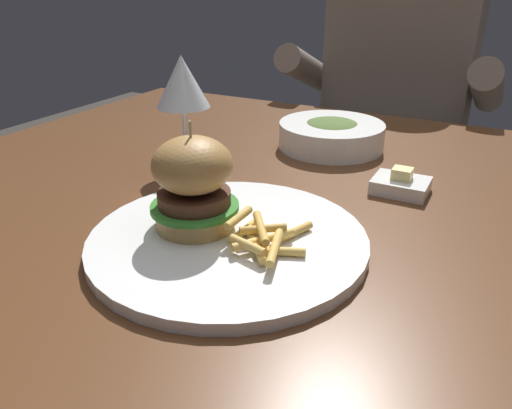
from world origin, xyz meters
name	(u,v)px	position (x,y,z in m)	size (l,w,h in m)	color
dining_table	(317,247)	(0.00, 0.00, 0.66)	(1.28, 0.95, 0.74)	#56331C
main_plate	(228,240)	(-0.04, -0.18, 0.75)	(0.32, 0.32, 0.01)	white
burger_sandwich	(193,183)	(-0.09, -0.18, 0.81)	(0.10, 0.10, 0.13)	tan
fries_pile	(262,237)	(0.00, -0.19, 0.77)	(0.09, 0.11, 0.03)	#E0B251
wine_glass	(182,86)	(-0.23, 0.00, 0.87)	(0.08, 0.08, 0.18)	silver
butter_dish	(401,184)	(0.10, 0.06, 0.75)	(0.08, 0.06, 0.04)	white
soup_bowl	(331,134)	(-0.06, 0.21, 0.76)	(0.18, 0.18, 0.05)	white
diner_person	(390,152)	(-0.07, 0.75, 0.56)	(0.51, 0.36, 1.18)	#282833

